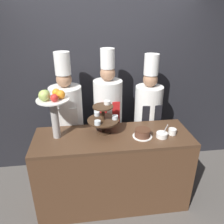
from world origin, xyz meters
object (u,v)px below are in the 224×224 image
tiered_stand (103,118)px  chef_center_right (148,114)px  chef_left (67,118)px  serving_bowl_near (162,135)px  fruit_pedestal (53,104)px  chef_center_left (108,113)px  cake_round (143,133)px  cup_white (172,132)px

tiered_stand → chef_center_right: chef_center_right is taller
chef_left → serving_bowl_near: bearing=-29.9°
fruit_pedestal → chef_center_left: (0.64, 0.46, -0.35)m
tiered_stand → cake_round: (0.42, -0.16, -0.14)m
cake_round → cup_white: size_ratio=2.44×
cup_white → chef_center_left: size_ratio=0.05×
cup_white → chef_center_right: bearing=102.3°
chef_center_left → chef_center_right: bearing=0.0°
tiered_stand → serving_bowl_near: (0.63, -0.20, -0.16)m
chef_center_left → cup_white: bearing=-40.2°
fruit_pedestal → chef_center_right: bearing=21.4°
serving_bowl_near → chef_center_right: bearing=88.4°
fruit_pedestal → chef_center_left: 0.86m
chef_center_right → cup_white: bearing=-77.7°
cup_white → chef_center_left: chef_center_left is taller
fruit_pedestal → tiered_stand: bearing=4.8°
fruit_pedestal → cup_white: (1.31, -0.10, -0.36)m
tiered_stand → cup_white: bearing=-10.8°
chef_center_right → chef_left: bearing=-180.0°
tiered_stand → fruit_pedestal: fruit_pedestal is taller
cup_white → chef_center_left: 0.88m
chef_center_left → tiered_stand: bearing=-103.8°
chef_left → chef_center_left: size_ratio=0.98×
tiered_stand → chef_center_left: 0.45m
serving_bowl_near → fruit_pedestal: bearing=172.5°
cup_white → chef_left: (-1.21, 0.57, -0.02)m
cake_round → cup_white: 0.35m
tiered_stand → fruit_pedestal: size_ratio=0.65×
tiered_stand → chef_center_left: bearing=76.2°
chef_left → chef_center_left: 0.54m
tiered_stand → cup_white: size_ratio=4.12×
chef_left → chef_center_right: (1.09, 0.00, -0.01)m
serving_bowl_near → chef_center_left: chef_center_left is taller
tiered_stand → serving_bowl_near: 0.68m
cake_round → chef_center_left: (-0.32, 0.58, 0.01)m
serving_bowl_near → tiered_stand: bearing=162.6°
cup_white → serving_bowl_near: serving_bowl_near is taller
cup_white → chef_left: bearing=154.9°
cake_round → chef_center_right: chef_center_right is taller
cup_white → chef_left: 1.34m
tiered_stand → fruit_pedestal: 0.58m
serving_bowl_near → cake_round: bearing=169.1°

